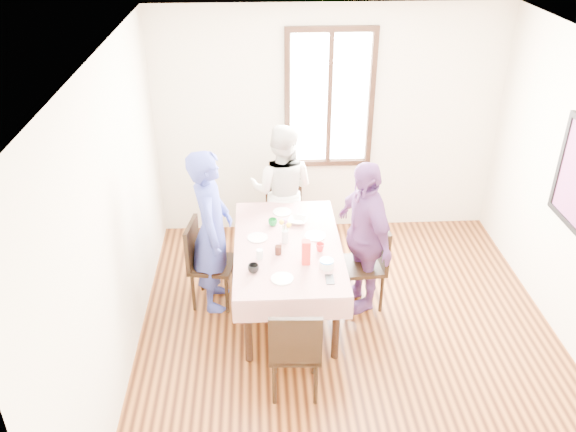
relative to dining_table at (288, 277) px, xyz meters
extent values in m
plane|color=black|center=(0.56, -0.60, -0.38)|extent=(4.50, 4.50, 0.00)
plane|color=beige|center=(0.56, 1.65, 0.98)|extent=(4.00, 0.00, 4.00)
cube|color=black|center=(0.56, 1.63, 1.27)|extent=(1.02, 0.06, 1.62)
cube|color=white|center=(0.56, 1.64, 1.27)|extent=(0.90, 0.02, 1.50)
cube|color=black|center=(0.00, 0.00, 0.00)|extent=(0.90, 1.61, 0.75)
cube|color=#630205|center=(0.00, 0.00, 0.38)|extent=(1.02, 1.73, 0.01)
cube|color=black|center=(-0.75, 0.15, 0.08)|extent=(0.48, 0.48, 0.91)
cube|color=black|center=(0.75, 0.05, 0.08)|extent=(0.45, 0.45, 0.91)
cube|color=black|center=(0.00, 1.10, 0.08)|extent=(0.47, 0.47, 0.91)
cube|color=black|center=(0.00, -1.10, 0.08)|extent=(0.44, 0.44, 0.91)
imported|color=#323A91|center=(-0.73, 0.15, 0.47)|extent=(0.41, 0.62, 1.68)
imported|color=silver|center=(0.00, 1.08, 0.40)|extent=(0.88, 0.76, 1.56)
imported|color=#5F346D|center=(0.73, 0.05, 0.42)|extent=(0.67, 1.00, 1.58)
imported|color=black|center=(-0.33, -0.45, 0.43)|extent=(0.12, 0.12, 0.08)
imported|color=red|center=(0.30, -0.13, 0.43)|extent=(0.11, 0.11, 0.08)
imported|color=#0C7226|center=(-0.13, 0.36, 0.42)|extent=(0.12, 0.12, 0.07)
imported|color=white|center=(0.12, 0.40, 0.41)|extent=(0.23, 0.23, 0.05)
cube|color=red|center=(0.15, -0.34, 0.51)|extent=(0.08, 0.08, 0.24)
cylinder|color=white|center=(0.33, -0.41, 0.42)|extent=(0.13, 0.13, 0.07)
cylinder|color=black|center=(-0.10, -0.17, 0.43)|extent=(0.06, 0.06, 0.09)
cylinder|color=silver|center=(-0.27, -0.23, 0.43)|extent=(0.06, 0.06, 0.09)
cube|color=black|center=(0.34, -0.60, 0.39)|extent=(0.07, 0.15, 0.01)
cylinder|color=silver|center=(-0.02, 0.03, 0.45)|extent=(0.07, 0.07, 0.13)
cylinder|color=white|center=(-0.29, 0.12, 0.39)|extent=(0.20, 0.20, 0.01)
cylinder|color=white|center=(0.28, 0.13, 0.39)|extent=(0.20, 0.20, 0.01)
cylinder|color=white|center=(-0.02, 0.62, 0.39)|extent=(0.20, 0.20, 0.01)
cylinder|color=white|center=(-0.08, -0.57, 0.39)|extent=(0.20, 0.20, 0.01)
cylinder|color=blue|center=(0.33, -0.41, 0.46)|extent=(0.12, 0.12, 0.01)
camera|label=1|loc=(-0.25, -4.78, 3.41)|focal=36.82mm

